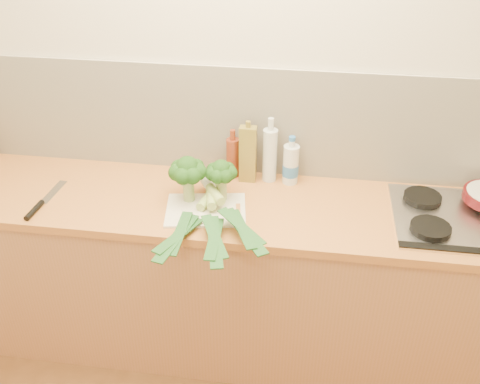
% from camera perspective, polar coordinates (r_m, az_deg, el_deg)
% --- Properties ---
extents(room_shell, '(3.50, 3.50, 3.50)m').
position_cam_1_polar(room_shell, '(2.58, -0.03, 7.52)').
color(room_shell, beige).
rests_on(room_shell, ground).
extents(counter, '(3.20, 0.62, 0.90)m').
position_cam_1_polar(counter, '(2.74, -0.91, -8.90)').
color(counter, '#A86E46').
rests_on(counter, ground).
extents(gas_hob, '(0.58, 0.50, 0.04)m').
position_cam_1_polar(gas_hob, '(2.52, 22.55, -2.56)').
color(gas_hob, silver).
rests_on(gas_hob, counter).
extents(chopping_board, '(0.39, 0.31, 0.01)m').
position_cam_1_polar(chopping_board, '(2.40, -3.66, -1.92)').
color(chopping_board, white).
rests_on(chopping_board, counter).
extents(broccoli_left, '(0.17, 0.17, 0.22)m').
position_cam_1_polar(broccoli_left, '(2.39, -5.61, 2.22)').
color(broccoli_left, '#91A661').
rests_on(broccoli_left, chopping_board).
extents(broccoli_right, '(0.14, 0.15, 0.20)m').
position_cam_1_polar(broccoli_right, '(2.39, -2.03, 2.04)').
color(broccoli_right, '#91A661').
rests_on(broccoli_right, chopping_board).
extents(leek_front, '(0.19, 0.63, 0.04)m').
position_cam_1_polar(leek_front, '(2.35, -4.45, -1.89)').
color(leek_front, white).
rests_on(leek_front, chopping_board).
extents(leek_mid, '(0.21, 0.68, 0.04)m').
position_cam_1_polar(leek_mid, '(2.34, -3.03, -1.53)').
color(leek_mid, white).
rests_on(leek_mid, chopping_board).
extents(leek_back, '(0.39, 0.57, 0.04)m').
position_cam_1_polar(leek_back, '(2.32, -1.88, -1.21)').
color(leek_back, white).
rests_on(leek_back, chopping_board).
extents(chefs_knife, '(0.05, 0.34, 0.03)m').
position_cam_1_polar(chefs_knife, '(2.58, -20.63, -1.36)').
color(chefs_knife, silver).
rests_on(chefs_knife, counter).
extents(oil_tin, '(0.08, 0.05, 0.31)m').
position_cam_1_polar(oil_tin, '(2.55, 0.84, 4.08)').
color(oil_tin, olive).
rests_on(oil_tin, counter).
extents(glass_bottle, '(0.07, 0.07, 0.33)m').
position_cam_1_polar(glass_bottle, '(2.57, 3.21, 4.04)').
color(glass_bottle, silver).
rests_on(glass_bottle, counter).
extents(amber_bottle, '(0.06, 0.06, 0.25)m').
position_cam_1_polar(amber_bottle, '(2.61, -0.76, 3.78)').
color(amber_bottle, maroon).
rests_on(amber_bottle, counter).
extents(water_bottle, '(0.08, 0.08, 0.23)m').
position_cam_1_polar(water_bottle, '(2.57, 5.43, 2.85)').
color(water_bottle, silver).
rests_on(water_bottle, counter).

